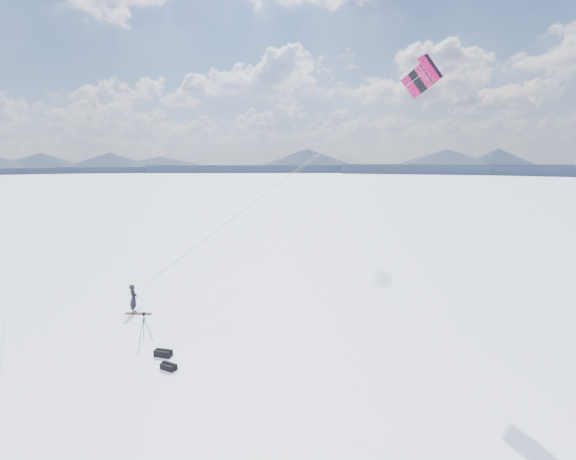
% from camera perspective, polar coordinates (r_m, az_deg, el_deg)
% --- Properties ---
extents(ground, '(1800.00, 1800.00, 0.00)m').
position_cam_1_polar(ground, '(23.96, -22.84, -13.06)').
color(ground, white).
extents(horizon_hills, '(704.00, 704.42, 9.36)m').
position_cam_1_polar(horizon_hills, '(22.80, -23.47, -3.81)').
color(horizon_hills, '#1C2A39').
rests_on(horizon_hills, ground).
extents(snow_tracks, '(13.93, 9.84, 0.01)m').
position_cam_1_polar(snow_tracks, '(25.14, -26.56, -12.25)').
color(snow_tracks, silver).
rests_on(snow_tracks, ground).
extents(snowkiter, '(0.61, 0.74, 1.75)m').
position_cam_1_polar(snowkiter, '(26.64, -20.27, -10.63)').
color(snowkiter, black).
rests_on(snowkiter, ground).
extents(snowboard, '(1.60, 0.43, 0.04)m').
position_cam_1_polar(snowboard, '(26.42, -19.73, -10.71)').
color(snowboard, maroon).
rests_on(snowboard, ground).
extents(tripod, '(0.68, 0.69, 1.47)m').
position_cam_1_polar(tripod, '(22.33, -19.07, -11.88)').
color(tripod, black).
rests_on(tripod, ground).
extents(gear_bag_a, '(0.82, 0.43, 0.36)m').
position_cam_1_polar(gear_bag_a, '(20.73, -16.70, -15.83)').
color(gear_bag_a, black).
rests_on(gear_bag_a, ground).
extents(gear_bag_b, '(0.78, 0.55, 0.32)m').
position_cam_1_polar(gear_bag_b, '(19.53, -16.02, -17.49)').
color(gear_bag_b, black).
rests_on(gear_bag_b, ground).
extents(power_kite, '(16.96, 5.09, 12.72)m').
position_cam_1_polar(power_kite, '(22.93, 17.92, 19.39)').
color(power_kite, '#B60B4B').
rests_on(power_kite, ground).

